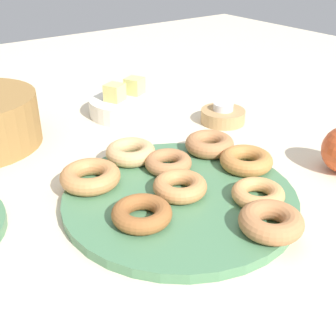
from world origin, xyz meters
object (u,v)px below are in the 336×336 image
(donut_5, at_px, (244,159))
(donut_7, at_px, (142,214))
(donut_1, at_px, (168,163))
(donut_4, at_px, (271,222))
(donut_plate, at_px, (180,198))
(donut_2, at_px, (258,194))
(candle_holder, at_px, (223,116))
(fruit_bowl, at_px, (127,106))
(melon_chunk_left, at_px, (115,92))
(donut_6, at_px, (129,153))
(tealight, at_px, (223,107))
(donut_8, at_px, (210,144))
(donut_3, at_px, (179,185))
(melon_chunk_right, at_px, (135,86))
(donut_0, at_px, (90,176))

(donut_5, distance_m, donut_7, 0.22)
(donut_1, bearing_deg, donut_4, -87.62)
(donut_plate, bearing_deg, donut_2, -45.57)
(donut_plate, relative_size, candle_holder, 3.74)
(donut_2, distance_m, donut_7, 0.17)
(donut_7, relative_size, fruit_bowl, 0.50)
(donut_7, relative_size, melon_chunk_left, 2.29)
(donut_plate, bearing_deg, donut_6, 91.62)
(donut_5, distance_m, tealight, 0.23)
(donut_8, height_order, tealight, same)
(candle_holder, relative_size, tealight, 2.22)
(donut_4, height_order, donut_8, same)
(donut_3, xyz_separation_m, melon_chunk_right, (0.15, 0.36, 0.03))
(donut_plate, relative_size, donut_4, 4.12)
(donut_1, distance_m, melon_chunk_left, 0.29)
(donut_plate, bearing_deg, donut_1, 66.62)
(donut_4, relative_size, melon_chunk_right, 2.36)
(tealight, distance_m, melon_chunk_left, 0.23)
(donut_7, relative_size, donut_8, 0.95)
(tealight, bearing_deg, donut_8, -140.47)
(donut_5, bearing_deg, donut_8, 96.65)
(donut_2, height_order, melon_chunk_left, melon_chunk_left)
(donut_8, height_order, candle_holder, donut_8)
(tealight, bearing_deg, melon_chunk_left, 136.06)
(donut_2, relative_size, donut_3, 0.95)
(donut_2, bearing_deg, tealight, 56.20)
(donut_8, distance_m, tealight, 0.17)
(donut_plate, bearing_deg, donut_3, 66.00)
(donut_7, bearing_deg, donut_2, -19.02)
(donut_8, bearing_deg, donut_2, -106.69)
(melon_chunk_left, bearing_deg, donut_6, -114.67)
(donut_2, distance_m, donut_3, 0.12)
(candle_holder, bearing_deg, donut_6, -168.48)
(donut_7, bearing_deg, melon_chunk_right, 58.78)
(donut_plate, relative_size, melon_chunk_left, 9.71)
(donut_5, relative_size, fruit_bowl, 0.52)
(donut_1, relative_size, donut_5, 0.89)
(donut_plate, relative_size, donut_0, 3.76)
(tealight, xyz_separation_m, fruit_bowl, (-0.14, 0.16, -0.02))
(donut_2, bearing_deg, fruit_bowl, 84.14)
(donut_6, bearing_deg, donut_2, -69.13)
(donut_7, distance_m, tealight, 0.41)
(donut_2, relative_size, donut_7, 0.93)
(melon_chunk_left, bearing_deg, fruit_bowl, 0.00)
(melon_chunk_right, bearing_deg, donut_0, -133.26)
(donut_2, distance_m, donut_4, 0.07)
(donut_1, distance_m, candle_holder, 0.26)
(donut_8, xyz_separation_m, candle_holder, (0.13, 0.11, -0.02))
(donut_1, relative_size, donut_2, 1.00)
(donut_1, bearing_deg, donut_0, 166.01)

